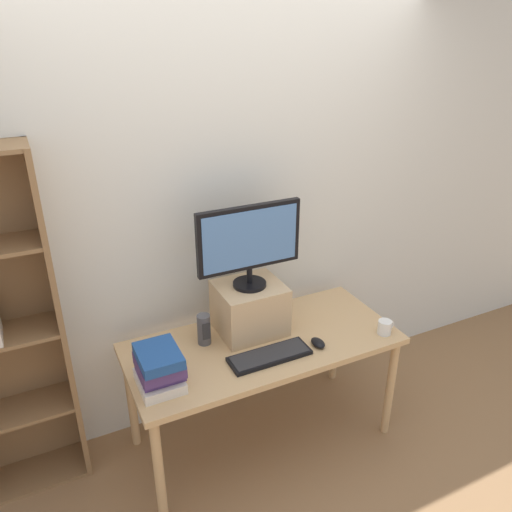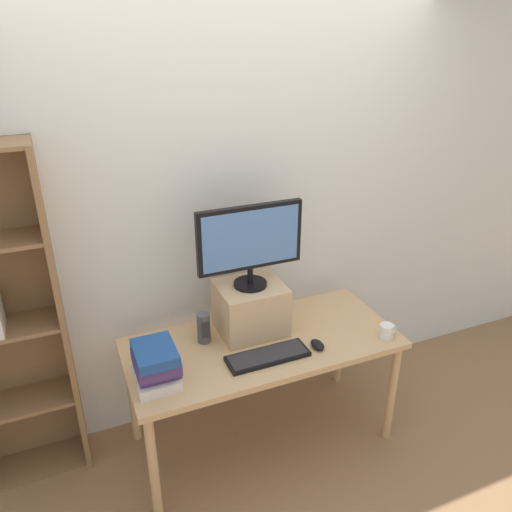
{
  "view_description": "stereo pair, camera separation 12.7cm",
  "coord_description": "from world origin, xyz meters",
  "px_view_note": "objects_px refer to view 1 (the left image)",
  "views": [
    {
      "loc": [
        -1.06,
        -2.08,
        2.33
      ],
      "look_at": [
        -0.02,
        0.06,
        1.22
      ],
      "focal_mm": 35.0,
      "sensor_mm": 36.0,
      "label": 1
    },
    {
      "loc": [
        -0.94,
        -2.14,
        2.33
      ],
      "look_at": [
        -0.02,
        0.06,
        1.22
      ],
      "focal_mm": 35.0,
      "sensor_mm": 36.0,
      "label": 2
    }
  ],
  "objects_px": {
    "computer_monitor": "(249,242)",
    "coffee_mug": "(385,327)",
    "computer_mouse": "(318,343)",
    "desk_speaker": "(204,329)",
    "keyboard": "(270,356)",
    "desk": "(263,352)",
    "riser_box": "(250,308)",
    "book_stack": "(159,368)"
  },
  "relations": [
    {
      "from": "computer_mouse",
      "to": "coffee_mug",
      "type": "height_order",
      "value": "coffee_mug"
    },
    {
      "from": "desk",
      "to": "coffee_mug",
      "type": "relative_size",
      "value": 14.44
    },
    {
      "from": "keyboard",
      "to": "coffee_mug",
      "type": "height_order",
      "value": "coffee_mug"
    },
    {
      "from": "riser_box",
      "to": "computer_mouse",
      "type": "bearing_deg",
      "value": -48.76
    },
    {
      "from": "riser_box",
      "to": "coffee_mug",
      "type": "xyz_separation_m",
      "value": [
        0.68,
        -0.37,
        -0.1
      ]
    },
    {
      "from": "riser_box",
      "to": "book_stack",
      "type": "height_order",
      "value": "riser_box"
    },
    {
      "from": "computer_mouse",
      "to": "desk",
      "type": "bearing_deg",
      "value": 145.99
    },
    {
      "from": "desk",
      "to": "computer_monitor",
      "type": "bearing_deg",
      "value": 97.09
    },
    {
      "from": "coffee_mug",
      "to": "desk_speaker",
      "type": "height_order",
      "value": "desk_speaker"
    },
    {
      "from": "computer_monitor",
      "to": "coffee_mug",
      "type": "bearing_deg",
      "value": -28.73
    },
    {
      "from": "riser_box",
      "to": "keyboard",
      "type": "bearing_deg",
      "value": -93.85
    },
    {
      "from": "desk_speaker",
      "to": "computer_mouse",
      "type": "bearing_deg",
      "value": -28.23
    },
    {
      "from": "riser_box",
      "to": "keyboard",
      "type": "xyz_separation_m",
      "value": [
        -0.02,
        -0.29,
        -0.13
      ]
    },
    {
      "from": "computer_mouse",
      "to": "desk_speaker",
      "type": "distance_m",
      "value": 0.63
    },
    {
      "from": "coffee_mug",
      "to": "desk_speaker",
      "type": "bearing_deg",
      "value": 159.36
    },
    {
      "from": "desk",
      "to": "desk_speaker",
      "type": "bearing_deg",
      "value": 157.19
    },
    {
      "from": "coffee_mug",
      "to": "desk_speaker",
      "type": "xyz_separation_m",
      "value": [
        -0.96,
        0.36,
        0.05
      ]
    },
    {
      "from": "riser_box",
      "to": "desk_speaker",
      "type": "distance_m",
      "value": 0.29
    },
    {
      "from": "book_stack",
      "to": "computer_mouse",
      "type": "bearing_deg",
      "value": -3.68
    },
    {
      "from": "book_stack",
      "to": "coffee_mug",
      "type": "distance_m",
      "value": 1.29
    },
    {
      "from": "desk_speaker",
      "to": "riser_box",
      "type": "bearing_deg",
      "value": 2.22
    },
    {
      "from": "computer_mouse",
      "to": "desk_speaker",
      "type": "relative_size",
      "value": 0.58
    },
    {
      "from": "desk",
      "to": "riser_box",
      "type": "xyz_separation_m",
      "value": [
        -0.02,
        0.14,
        0.22
      ]
    },
    {
      "from": "keyboard",
      "to": "book_stack",
      "type": "distance_m",
      "value": 0.59
    },
    {
      "from": "computer_mouse",
      "to": "book_stack",
      "type": "distance_m",
      "value": 0.88
    },
    {
      "from": "desk_speaker",
      "to": "keyboard",
      "type": "bearing_deg",
      "value": -46.48
    },
    {
      "from": "keyboard",
      "to": "computer_monitor",
      "type": "bearing_deg",
      "value": 86.13
    },
    {
      "from": "computer_mouse",
      "to": "coffee_mug",
      "type": "xyz_separation_m",
      "value": [
        0.41,
        -0.07,
        0.02
      ]
    },
    {
      "from": "computer_mouse",
      "to": "coffee_mug",
      "type": "bearing_deg",
      "value": -9.05
    },
    {
      "from": "desk",
      "to": "computer_mouse",
      "type": "height_order",
      "value": "computer_mouse"
    },
    {
      "from": "desk",
      "to": "desk_speaker",
      "type": "xyz_separation_m",
      "value": [
        -0.3,
        0.13,
        0.16
      ]
    },
    {
      "from": "computer_mouse",
      "to": "book_stack",
      "type": "xyz_separation_m",
      "value": [
        -0.88,
        0.06,
        0.08
      ]
    },
    {
      "from": "desk",
      "to": "keyboard",
      "type": "bearing_deg",
      "value": -103.48
    },
    {
      "from": "coffee_mug",
      "to": "keyboard",
      "type": "bearing_deg",
      "value": 173.11
    },
    {
      "from": "book_stack",
      "to": "desk_speaker",
      "type": "bearing_deg",
      "value": 37.04
    },
    {
      "from": "desk",
      "to": "computer_mouse",
      "type": "bearing_deg",
      "value": -34.01
    },
    {
      "from": "computer_mouse",
      "to": "riser_box",
      "type": "bearing_deg",
      "value": 131.24
    },
    {
      "from": "desk",
      "to": "book_stack",
      "type": "bearing_deg",
      "value": -169.51
    },
    {
      "from": "desk",
      "to": "computer_mouse",
      "type": "distance_m",
      "value": 0.32
    },
    {
      "from": "keyboard",
      "to": "computer_mouse",
      "type": "bearing_deg",
      "value": -3.81
    },
    {
      "from": "desk_speaker",
      "to": "computer_monitor",
      "type": "bearing_deg",
      "value": 1.91
    },
    {
      "from": "keyboard",
      "to": "desk_speaker",
      "type": "relative_size",
      "value": 2.51
    }
  ]
}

